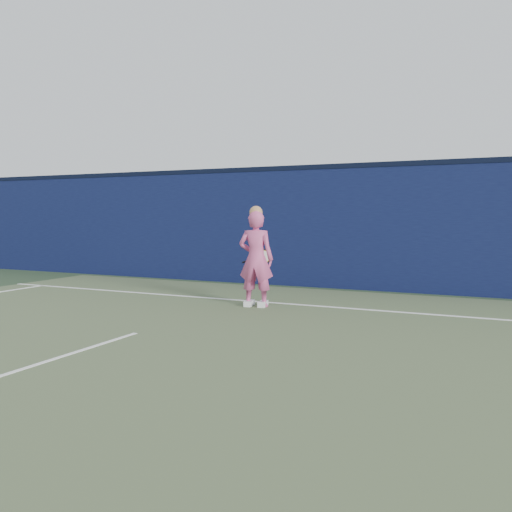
% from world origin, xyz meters
% --- Properties ---
extents(ground, '(80.00, 80.00, 0.00)m').
position_xyz_m(ground, '(0.00, 0.00, 0.00)').
color(ground, '#2A3D25').
rests_on(ground, ground).
extents(backstop_wall, '(24.00, 0.40, 2.50)m').
position_xyz_m(backstop_wall, '(0.00, 6.50, 1.25)').
color(backstop_wall, '#0C1138').
rests_on(backstop_wall, ground).
extents(wall_cap, '(24.00, 0.42, 0.10)m').
position_xyz_m(wall_cap, '(0.00, 6.50, 2.55)').
color(wall_cap, black).
rests_on(wall_cap, backstop_wall).
extents(player, '(0.64, 0.48, 1.69)m').
position_xyz_m(player, '(0.53, 3.57, 0.81)').
color(player, '#D15189').
rests_on(player, ground).
extents(racket, '(0.48, 0.27, 0.28)m').
position_xyz_m(racket, '(0.43, 4.04, 0.80)').
color(racket, black).
rests_on(racket, ground).
extents(court_lines, '(11.00, 12.04, 0.01)m').
position_xyz_m(court_lines, '(0.00, -0.33, 0.01)').
color(court_lines, white).
rests_on(court_lines, court_surface).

